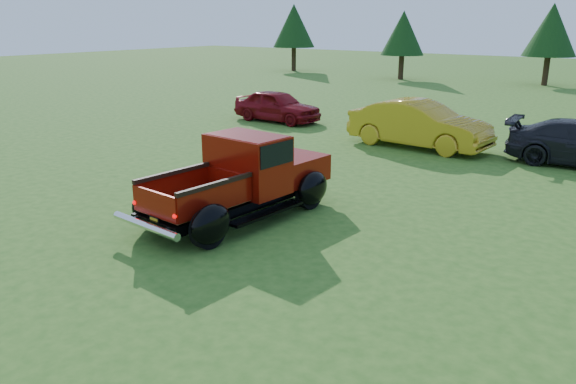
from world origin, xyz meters
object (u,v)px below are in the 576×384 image
object	(u,v)px
tree_mid_left	(551,30)
show_car_red	(277,106)
tree_west	(403,33)
show_car_yellow	(419,124)
tree_far_west	(294,26)
pickup_truck	(248,177)

from	to	relation	value
tree_mid_left	show_car_red	bearing A→B (deg)	-104.99
tree_west	show_car_yellow	distance (m)	22.24
tree_far_west	pickup_truck	xyz separation A→B (m)	(20.04, -28.93, -2.70)
tree_far_west	tree_mid_left	xyz separation A→B (m)	(19.00, 1.00, -0.14)
tree_west	pickup_truck	world-z (taller)	tree_west
pickup_truck	tree_mid_left	bearing A→B (deg)	95.67
tree_west	show_car_red	distance (m)	19.03
show_car_red	tree_far_west	bearing A→B (deg)	35.20
pickup_truck	show_car_red	distance (m)	11.45
pickup_truck	show_car_red	world-z (taller)	pickup_truck
tree_mid_left	pickup_truck	world-z (taller)	tree_mid_left
tree_mid_left	show_car_red	size ratio (longest dim) A/B	1.34
tree_mid_left	show_car_yellow	size ratio (longest dim) A/B	1.09
tree_far_west	tree_west	xyz separation A→B (m)	(10.00, -1.00, -0.41)
tree_far_west	show_car_yellow	size ratio (longest dim) A/B	1.13
tree_far_west	show_car_yellow	distance (m)	28.99
tree_west	tree_mid_left	size ratio (longest dim) A/B	0.92
show_car_yellow	pickup_truck	bearing A→B (deg)	-178.21
tree_far_west	tree_west	size ratio (longest dim) A/B	1.13
tree_far_west	pickup_truck	size ratio (longest dim) A/B	1.10
tree_west	tree_mid_left	bearing A→B (deg)	12.53
tree_west	show_car_yellow	world-z (taller)	tree_west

